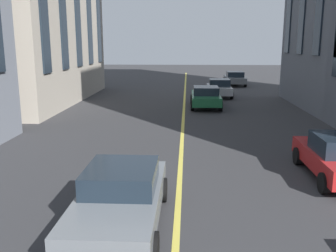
{
  "coord_description": "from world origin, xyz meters",
  "views": [
    {
      "loc": [
        6.49,
        -0.21,
        4.12
      ],
      "look_at": [
        17.5,
        0.36,
        1.68
      ],
      "focal_mm": 40.11,
      "sensor_mm": 36.0,
      "label": 1
    }
  ],
  "objects": [
    {
      "name": "car_grey_oncoming",
      "position": [
        14.41,
        1.28,
        0.7
      ],
      "size": [
        4.4,
        1.95,
        1.37
      ],
      "color": "slate",
      "rests_on": "ground_plane"
    },
    {
      "name": "car_green_far",
      "position": [
        30.92,
        -1.41,
        0.7
      ],
      "size": [
        4.4,
        1.95,
        1.37
      ],
      "color": "#1E6038",
      "rests_on": "ground_plane"
    },
    {
      "name": "car_silver_parked_b",
      "position": [
        35.88,
        -2.69,
        0.7
      ],
      "size": [
        3.9,
        1.89,
        1.4
      ],
      "color": "#B7BABF",
      "rests_on": "ground_plane"
    },
    {
      "name": "lane_centre_line",
      "position": [
        20.0,
        0.0,
        0.0
      ],
      "size": [
        80.0,
        0.16,
        0.01
      ],
      "color": "#D8C64C",
      "rests_on": "ground_plane"
    },
    {
      "name": "car_grey_parked_a",
      "position": [
        44.2,
        -4.9,
        0.7
      ],
      "size": [
        4.4,
        1.95,
        1.37
      ],
      "color": "slate",
      "rests_on": "ground_plane"
    }
  ]
}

